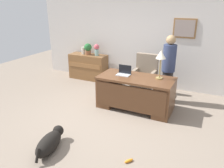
{
  "coord_description": "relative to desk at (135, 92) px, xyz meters",
  "views": [
    {
      "loc": [
        2.03,
        -3.79,
        2.45
      ],
      "look_at": [
        0.07,
        0.3,
        0.75
      ],
      "focal_mm": 35.73,
      "sensor_mm": 36.0,
      "label": 1
    }
  ],
  "objects": [
    {
      "name": "ground_plane",
      "position": [
        -0.42,
        -0.83,
        -0.43
      ],
      "size": [
        12.0,
        12.0,
        0.0
      ],
      "primitive_type": "plane",
      "color": "gray"
    },
    {
      "name": "back_wall",
      "position": [
        -0.41,
        1.77,
        0.93
      ],
      "size": [
        7.0,
        0.16,
        2.7
      ],
      "color": "silver",
      "rests_on": "ground_plane"
    },
    {
      "name": "desk",
      "position": [
        0.0,
        0.0,
        0.0
      ],
      "size": [
        1.74,
        0.84,
        0.79
      ],
      "color": "brown",
      "rests_on": "ground_plane"
    },
    {
      "name": "credenza",
      "position": [
        -2.16,
        1.42,
        -0.02
      ],
      "size": [
        1.24,
        0.5,
        0.81
      ],
      "color": "brown",
      "rests_on": "ground_plane"
    },
    {
      "name": "armchair",
      "position": [
        -0.1,
        1.01,
        0.06
      ],
      "size": [
        0.6,
        0.59,
        1.1
      ],
      "color": "gray",
      "rests_on": "ground_plane"
    },
    {
      "name": "person_standing",
      "position": [
        0.58,
        0.74,
        0.45
      ],
      "size": [
        0.32,
        0.32,
        1.7
      ],
      "color": "#262323",
      "rests_on": "ground_plane"
    },
    {
      "name": "dog_lying",
      "position": [
        -0.77,
        -2.15,
        -0.27
      ],
      "size": [
        0.43,
        0.87,
        0.3
      ],
      "color": "black",
      "rests_on": "ground_plane"
    },
    {
      "name": "laptop",
      "position": [
        -0.33,
        0.08,
        0.42
      ],
      "size": [
        0.32,
        0.22,
        0.22
      ],
      "color": "#B2B5BA",
      "rests_on": "desk"
    },
    {
      "name": "desk_lamp",
      "position": [
        0.5,
        0.17,
        0.88
      ],
      "size": [
        0.22,
        0.22,
        0.65
      ],
      "color": "#9E8447",
      "rests_on": "desk"
    },
    {
      "name": "vase_with_flowers",
      "position": [
        -1.83,
        1.42,
        0.59
      ],
      "size": [
        0.17,
        0.17,
        0.36
      ],
      "color": "#84B0AC",
      "rests_on": "credenza"
    },
    {
      "name": "vase_empty",
      "position": [
        -2.33,
        1.42,
        0.5
      ],
      "size": [
        0.11,
        0.11,
        0.23
      ],
      "primitive_type": "cylinder",
      "color": "silver",
      "rests_on": "credenza"
    },
    {
      "name": "potted_plant",
      "position": [
        -2.15,
        1.42,
        0.59
      ],
      "size": [
        0.24,
        0.24,
        0.36
      ],
      "color": "brown",
      "rests_on": "credenza"
    },
    {
      "name": "dog_toy_ball",
      "position": [
        -1.07,
        -1.58,
        -0.38
      ],
      "size": [
        0.09,
        0.09,
        0.09
      ],
      "primitive_type": "sphere",
      "color": "orange",
      "rests_on": "ground_plane"
    },
    {
      "name": "dog_toy_bone",
      "position": [
        0.59,
        -1.86,
        -0.4
      ],
      "size": [
        0.13,
        0.16,
        0.05
      ],
      "primitive_type": "ellipsoid",
      "rotation": [
        0.0,
        0.0,
        0.97
      ],
      "color": "orange",
      "rests_on": "ground_plane"
    }
  ]
}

